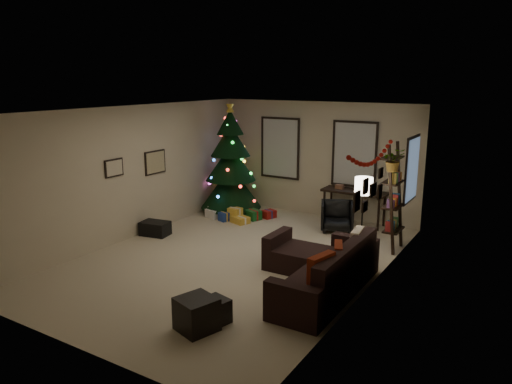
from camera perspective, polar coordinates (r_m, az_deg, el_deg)
floor at (r=8.97m, az=-2.56°, el=-7.85°), size 7.00×7.00×0.00m
ceiling at (r=8.39m, az=-2.76°, el=9.63°), size 7.00×7.00×0.00m
wall_back at (r=11.59m, az=7.07°, el=3.84°), size 5.00×0.00×5.00m
wall_front at (r=6.11m, az=-21.41°, el=-5.63°), size 5.00×0.00×5.00m
wall_left at (r=10.16m, az=-14.44°, el=2.19°), size 0.00×7.00×7.00m
wall_right at (r=7.51m, az=13.38°, el=-1.61°), size 0.00×7.00×7.00m
window_back_left at (r=11.95m, az=2.87°, el=5.18°), size 1.05×0.06×1.50m
window_back_right at (r=11.18m, az=11.48°, el=4.37°), size 1.05×0.06×1.50m
window_right_wall at (r=9.89m, az=17.91°, el=2.55°), size 0.06×0.90×1.30m
christmas_tree at (r=11.73m, az=-2.98°, el=2.95°), size 1.47×1.47×2.73m
presents at (r=11.47m, az=-2.54°, el=-2.51°), size 1.50×1.01×0.30m
sofa at (r=7.79m, az=7.72°, el=-9.21°), size 1.74×2.54×0.83m
pillow_red_a at (r=6.81m, az=7.65°, el=-9.22°), size 0.24×0.50×0.48m
pillow_red_b at (r=7.34m, az=9.61°, el=-7.60°), size 0.27×0.44×0.43m
pillow_cream at (r=8.06m, az=11.78°, el=-5.85°), size 0.18×0.47×0.46m
ottoman_near at (r=6.58m, az=-6.98°, el=-14.03°), size 0.59×0.59×0.45m
ottoman_far at (r=6.76m, az=-4.92°, el=-13.76°), size 0.43×0.43×0.33m
desk at (r=11.07m, az=11.47°, el=-0.29°), size 1.44×0.51×0.77m
desk_chair at (r=10.62m, az=9.48°, el=-2.81°), size 0.81×0.79×0.64m
bookshelf at (r=9.51m, az=15.90°, el=-0.83°), size 0.30×0.60×2.07m
potted_plant at (r=9.13m, az=15.86°, el=4.03°), size 0.66×0.65×0.56m
floor_lamp at (r=8.84m, az=12.50°, el=0.09°), size 0.32×0.32×1.51m
art_map at (r=10.61m, az=-11.75°, el=3.44°), size 0.04×0.60×0.50m
art_abstract at (r=9.81m, az=-16.34°, el=2.73°), size 0.04×0.45×0.35m
gallery at (r=7.39m, az=13.15°, el=-0.05°), size 0.03×1.25×0.54m
garland at (r=7.40m, az=13.42°, el=4.19°), size 0.08×1.90×0.30m
stocking_left at (r=11.69m, az=6.59°, el=4.51°), size 0.20×0.05×0.36m
stocking_right at (r=11.56m, az=8.12°, el=4.79°), size 0.20×0.05×0.36m
storage_bin at (r=10.44m, az=-11.76°, el=-4.20°), size 0.64×0.48×0.29m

